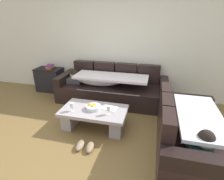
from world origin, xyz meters
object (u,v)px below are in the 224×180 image
(wine_glass_near_right, at_px, (108,109))
(book_stack_on_cabinet, at_px, (50,67))
(side_cabinet, at_px, (50,80))
(fruit_bowl, at_px, (93,107))
(coffee_table, at_px, (94,116))
(open_magazine, at_px, (109,108))
(pair_of_shoes, at_px, (85,146))
(wine_glass_near_left, at_px, (72,105))
(couch_along_wall, at_px, (110,88))
(couch_near_window, at_px, (189,134))

(wine_glass_near_right, bearing_deg, book_stack_on_cabinet, 143.72)
(side_cabinet, bearing_deg, wine_glass_near_right, -35.58)
(fruit_bowl, xyz_separation_m, book_stack_on_cabinet, (-1.73, 1.39, 0.28))
(coffee_table, xyz_separation_m, side_cabinet, (-1.80, 1.39, 0.08))
(open_magazine, relative_size, pair_of_shoes, 0.89)
(book_stack_on_cabinet, bearing_deg, open_magazine, -32.59)
(book_stack_on_cabinet, bearing_deg, pair_of_shoes, -48.07)
(fruit_bowl, relative_size, wine_glass_near_left, 1.69)
(wine_glass_near_left, bearing_deg, fruit_bowl, 26.19)
(coffee_table, xyz_separation_m, fruit_bowl, (-0.01, 0.01, 0.18))
(couch_along_wall, bearing_deg, pair_of_shoes, -88.15)
(couch_along_wall, xyz_separation_m, pair_of_shoes, (0.06, -1.78, -0.28))
(couch_along_wall, bearing_deg, book_stack_on_cabinet, 172.70)
(wine_glass_near_left, height_order, wine_glass_near_right, same)
(couch_near_window, bearing_deg, open_magazine, 73.48)
(side_cabinet, height_order, book_stack_on_cabinet, book_stack_on_cabinet)
(coffee_table, distance_m, wine_glass_near_left, 0.46)
(wine_glass_near_left, bearing_deg, couch_near_window, -3.78)
(couch_near_window, relative_size, open_magazine, 6.32)
(wine_glass_near_left, bearing_deg, pair_of_shoes, -48.02)
(open_magazine, bearing_deg, coffee_table, -145.16)
(couch_along_wall, relative_size, coffee_table, 2.17)
(couch_along_wall, xyz_separation_m, couch_near_window, (1.61, -1.46, 0.01))
(fruit_bowl, distance_m, wine_glass_near_right, 0.35)
(couch_along_wall, bearing_deg, couch_near_window, -42.26)
(wine_glass_near_left, height_order, pair_of_shoes, wine_glass_near_left)
(couch_near_window, xyz_separation_m, side_cabinet, (-3.40, 1.68, -0.01))
(couch_along_wall, height_order, couch_near_window, same)
(coffee_table, height_order, pair_of_shoes, coffee_table)
(couch_along_wall, height_order, wine_glass_near_right, couch_along_wall)
(coffee_table, relative_size, side_cabinet, 1.67)
(couch_near_window, height_order, book_stack_on_cabinet, couch_near_window)
(coffee_table, relative_size, fruit_bowl, 4.29)
(wine_glass_near_left, bearing_deg, book_stack_on_cabinet, 131.92)
(open_magazine, bearing_deg, couch_near_window, -3.42)
(side_cabinet, bearing_deg, fruit_bowl, -37.90)
(book_stack_on_cabinet, bearing_deg, couch_along_wall, -7.30)
(pair_of_shoes, bearing_deg, side_cabinet, 132.77)
(pair_of_shoes, bearing_deg, fruit_bowl, 96.37)
(side_cabinet, bearing_deg, couch_near_window, -26.33)
(couch_along_wall, relative_size, couch_near_window, 1.47)
(fruit_bowl, relative_size, pair_of_shoes, 0.89)
(coffee_table, relative_size, wine_glass_near_left, 7.23)
(fruit_bowl, bearing_deg, couch_near_window, -10.31)
(wine_glass_near_right, bearing_deg, coffee_table, 159.77)
(wine_glass_near_left, bearing_deg, coffee_table, 24.50)
(open_magazine, bearing_deg, couch_along_wall, 117.44)
(couch_near_window, relative_size, coffee_table, 1.48)
(couch_along_wall, distance_m, coffee_table, 1.17)
(couch_along_wall, xyz_separation_m, side_cabinet, (-1.79, 0.22, -0.01))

